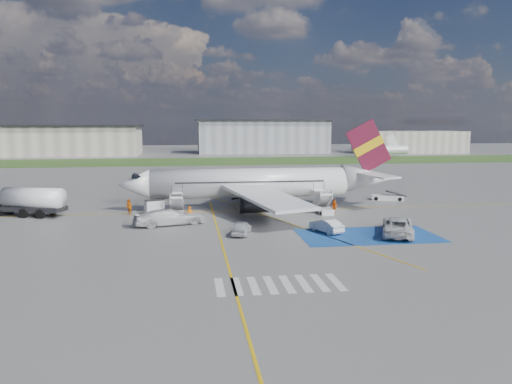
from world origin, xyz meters
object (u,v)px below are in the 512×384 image
airliner (260,183)px  car_silver_b (326,226)px  belt_loader (388,198)px  fuel_tanker (24,204)px  van_white_b (170,215)px  van_white_a (398,223)px  gpu_cart (154,208)px  car_silver_a (241,228)px

airliner → car_silver_b: size_ratio=8.61×
belt_loader → car_silver_b: bearing=-107.1°
fuel_tanker → van_white_b: fuel_tanker is taller
van_white_a → airliner: bearing=-34.2°
car_silver_b → van_white_b: (-16.39, 6.01, 0.48)m
gpu_cart → fuel_tanker: bearing=154.7°
fuel_tanker → gpu_cart: bearing=15.1°
airliner → fuel_tanker: (-29.60, -1.88, -1.91)m
belt_loader → airliner: bearing=-148.7°
airliner → van_white_a: airliner is taller
fuel_tanker → van_white_a: size_ratio=1.66×
fuel_tanker → belt_loader: fuel_tanker is taller
fuel_tanker → gpu_cart: (15.75, -1.07, -0.65)m
car_silver_b → van_white_b: 17.47m
airliner → gpu_cart: 14.39m
car_silver_a → car_silver_b: bearing=-165.6°
car_silver_b → van_white_a: van_white_a is taller
gpu_cart → belt_loader: size_ratio=0.51×
fuel_tanker → car_silver_b: bearing=-3.2°
car_silver_a → van_white_b: size_ratio=0.69×
airliner → van_white_a: size_ratio=5.75×
van_white_b → van_white_a: bearing=-124.7°
gpu_cart → car_silver_b: 22.62m
fuel_tanker → car_silver_b: (34.29, -14.03, -0.78)m
airliner → car_silver_a: (-4.24, -15.77, -2.68)m
gpu_cart → van_white_b: size_ratio=0.43×
car_silver_a → car_silver_b: size_ratio=0.97×
airliner → car_silver_b: airliner is taller
gpu_cart → van_white_b: van_white_b is taller
airliner → belt_loader: bearing=11.3°
van_white_a → van_white_b: bearing=3.8°
airliner → car_silver_b: 16.80m
airliner → van_white_a: bearing=-56.5°
fuel_tanker → gpu_cart: fuel_tanker is taller
gpu_cart → belt_loader: (33.57, 6.88, -0.48)m
belt_loader → car_silver_a: size_ratio=1.21×
airliner → van_white_b: airliner is taller
gpu_cart → belt_loader: bearing=-9.9°
fuel_tanker → van_white_a: fuel_tanker is taller
belt_loader → van_white_b: van_white_b is taller
gpu_cart → van_white_a: (25.61, -14.80, 0.36)m
gpu_cart → belt_loader: 34.27m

